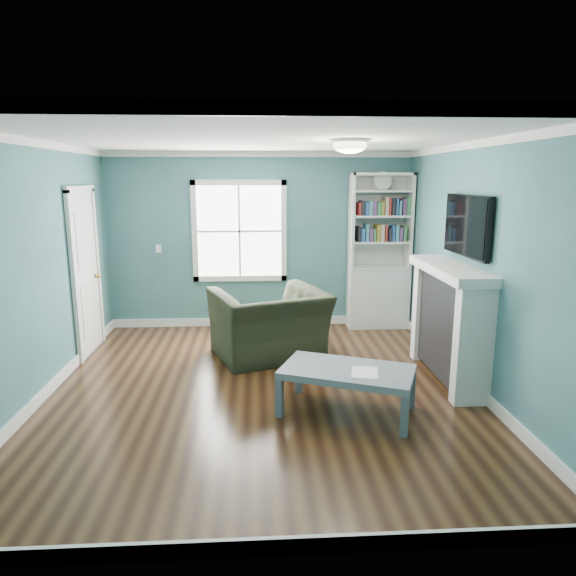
{
  "coord_description": "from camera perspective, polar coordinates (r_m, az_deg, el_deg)",
  "views": [
    {
      "loc": [
        -0.04,
        -5.16,
        2.22
      ],
      "look_at": [
        0.3,
        0.4,
        1.03
      ],
      "focal_mm": 32.0,
      "sensor_mm": 36.0,
      "label": 1
    }
  ],
  "objects": [
    {
      "name": "ceiling_fixture",
      "position": [
        5.35,
        6.9,
        15.54
      ],
      "size": [
        0.38,
        0.38,
        0.15
      ],
      "color": "white",
      "rests_on": "room_walls"
    },
    {
      "name": "trim",
      "position": [
        5.25,
        -2.97,
        1.3
      ],
      "size": [
        4.5,
        5.0,
        2.6
      ],
      "color": "white",
      "rests_on": "ground"
    },
    {
      "name": "recliner",
      "position": [
        6.42,
        -2.09,
        -2.78
      ],
      "size": [
        1.52,
        1.25,
        1.15
      ],
      "primitive_type": "imported",
      "rotation": [
        0.0,
        0.0,
        -2.79
      ],
      "color": "black",
      "rests_on": "ground"
    },
    {
      "name": "door",
      "position": [
        7.01,
        -21.56,
        1.83
      ],
      "size": [
        0.12,
        0.98,
        2.17
      ],
      "color": "silver",
      "rests_on": "ground"
    },
    {
      "name": "bookshelf",
      "position": [
        7.79,
        10.04,
        2.33
      ],
      "size": [
        0.9,
        0.35,
        2.31
      ],
      "color": "silver",
      "rests_on": "ground"
    },
    {
      "name": "paper_sheet",
      "position": [
        4.89,
        8.53,
        -9.25
      ],
      "size": [
        0.3,
        0.35,
        0.0
      ],
      "primitive_type": "cube",
      "rotation": [
        0.0,
        0.0,
        -0.22
      ],
      "color": "white",
      "rests_on": "coffee_table"
    },
    {
      "name": "light_switch",
      "position": [
        7.85,
        -14.19,
        4.26
      ],
      "size": [
        0.08,
        0.01,
        0.12
      ],
      "primitive_type": "cube",
      "color": "white",
      "rests_on": "room_walls"
    },
    {
      "name": "coffee_table",
      "position": [
        4.99,
        6.61,
        -9.49
      ],
      "size": [
        1.39,
        1.09,
        0.45
      ],
      "rotation": [
        0.0,
        0.0,
        -0.39
      ],
      "color": "#4F575E",
      "rests_on": "ground"
    },
    {
      "name": "window",
      "position": [
        7.69,
        -5.42,
        6.3
      ],
      "size": [
        1.4,
        0.06,
        1.5
      ],
      "color": "white",
      "rests_on": "room_walls"
    },
    {
      "name": "fireplace",
      "position": [
        5.98,
        17.48,
        -3.84
      ],
      "size": [
        0.44,
        1.58,
        1.3
      ],
      "color": "black",
      "rests_on": "ground"
    },
    {
      "name": "floor",
      "position": [
        5.62,
        -2.83,
        -11.19
      ],
      "size": [
        5.0,
        5.0,
        0.0
      ],
      "primitive_type": "plane",
      "color": "black",
      "rests_on": "ground"
    },
    {
      "name": "room_walls",
      "position": [
        5.2,
        -3.01,
        5.04
      ],
      "size": [
        5.0,
        5.0,
        5.0
      ],
      "color": "#365E6B",
      "rests_on": "ground"
    },
    {
      "name": "tv",
      "position": [
        5.83,
        19.27,
        6.56
      ],
      "size": [
        0.06,
        1.1,
        0.65
      ],
      "primitive_type": "cube",
      "color": "black",
      "rests_on": "fireplace"
    }
  ]
}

